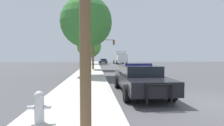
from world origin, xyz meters
TOP-DOWN VIEW (x-y plane):
  - ground_plane at (0.00, 0.00)m, footprint 110.00×110.00m
  - sidewalk_left at (-5.10, 0.00)m, footprint 3.00×110.00m
  - police_car at (-2.25, 1.99)m, footprint 2.13×5.31m
  - fire_hydrant at (-5.86, -1.93)m, footprint 0.58×0.25m
  - traffic_light at (-3.17, 25.29)m, footprint 3.96×0.35m
  - car_background_distant at (-2.25, 41.29)m, footprint 2.18×4.50m
  - box_truck at (1.75, 37.35)m, footprint 2.85×7.95m
  - tree_sidewalk_mid at (-4.73, 17.53)m, footprint 3.64×3.64m
  - tree_sidewalk_far at (-5.87, 35.12)m, footprint 5.73×5.73m
  - tree_sidewalk_near at (-5.22, 9.50)m, footprint 4.64×4.64m

SIDE VIEW (x-z plane):
  - ground_plane at x=0.00m, z-range 0.00..0.00m
  - sidewalk_left at x=-5.10m, z-range 0.00..0.13m
  - fire_hydrant at x=-5.86m, z-range 0.16..0.98m
  - car_background_distant at x=-2.25m, z-range 0.05..1.32m
  - police_car at x=-2.25m, z-range 0.01..1.49m
  - box_truck at x=1.75m, z-range 0.11..3.31m
  - traffic_light at x=-3.17m, z-range 1.17..6.08m
  - tree_sidewalk_far at x=-5.87m, z-range 0.83..7.98m
  - tree_sidewalk_near at x=-5.22m, z-range 1.37..8.51m
  - tree_sidewalk_mid at x=-4.73m, z-range 1.76..8.70m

